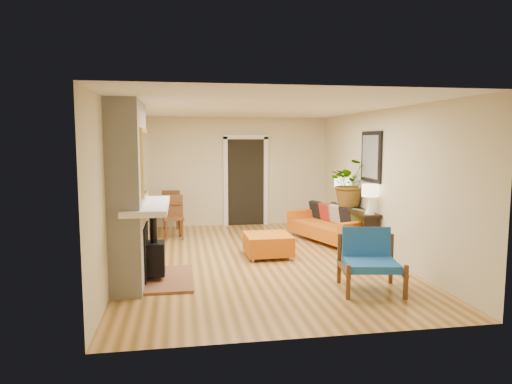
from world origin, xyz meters
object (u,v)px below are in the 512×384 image
blue_chair (369,257)px  ottoman (268,244)px  sofa (331,225)px  dining_table (169,207)px  lamp_near (370,196)px  lamp_far (341,187)px  console_table (354,215)px  houseplant (351,183)px

blue_chair → ottoman: bearing=118.6°
sofa → blue_chair: 3.01m
blue_chair → dining_table: (-2.83, 4.30, 0.14)m
lamp_near → lamp_far: bearing=90.0°
blue_chair → dining_table: bearing=123.4°
dining_table → console_table: dining_table is taller
console_table → lamp_far: 0.90m
lamp_far → dining_table: bearing=165.9°
sofa → blue_chair: (-0.46, -2.97, 0.13)m
blue_chair → houseplant: (0.80, 2.83, 0.75)m
sofa → lamp_near: lamp_near is taller
houseplant → console_table: bearing=-87.1°
ottoman → houseplant: 2.28m
ottoman → lamp_far: lamp_far is taller
blue_chair → console_table: size_ratio=0.50×
sofa → dining_table: (-3.30, 1.33, 0.27)m
ottoman → lamp_far: 2.51m
sofa → lamp_near: size_ratio=3.77×
console_table → lamp_far: size_ratio=3.43×
ottoman → lamp_near: size_ratio=1.49×
console_table → houseplant: (-0.01, 0.20, 0.63)m
ottoman → lamp_far: size_ratio=1.49×
dining_table → console_table: bearing=-24.6°
console_table → blue_chair: bearing=-107.2°
ottoman → console_table: 2.02m
blue_chair → lamp_far: size_ratio=1.70×
console_table → houseplant: houseplant is taller
dining_table → lamp_near: lamp_near is taller
blue_chair → console_table: 2.76m
ottoman → lamp_near: bearing=-1.5°
ottoman → blue_chair: bearing=-61.4°
sofa → ottoman: (-1.52, -1.04, -0.09)m
dining_table → console_table: size_ratio=0.92×
lamp_far → houseplant: (-0.01, -0.56, 0.14)m
console_table → ottoman: bearing=-159.6°
blue_chair → lamp_far: bearing=76.5°
blue_chair → lamp_near: bearing=66.7°
sofa → lamp_near: (0.35, -1.09, 0.74)m
lamp_far → ottoman: bearing=-142.2°
ottoman → dining_table: 2.98m
blue_chair → sofa: bearing=81.1°
houseplant → ottoman: bearing=-154.4°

